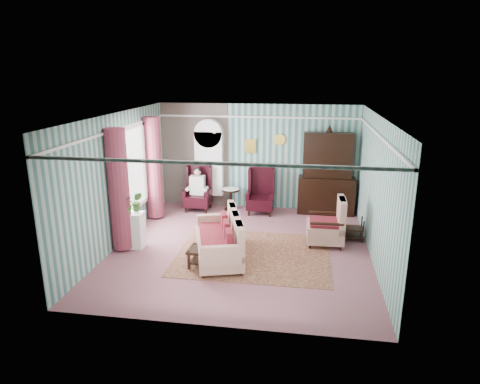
% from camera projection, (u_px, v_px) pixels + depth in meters
% --- Properties ---
extents(floor, '(6.00, 6.00, 0.00)m').
position_uv_depth(floor, '(241.00, 248.00, 9.42)').
color(floor, '#854D55').
rests_on(floor, ground).
extents(room_shell, '(5.53, 6.02, 2.91)m').
position_uv_depth(room_shell, '(214.00, 156.00, 9.12)').
color(room_shell, '#3D6F6E').
rests_on(room_shell, ground).
extents(bookcase, '(0.80, 0.28, 2.24)m').
position_uv_depth(bookcase, '(209.00, 168.00, 12.00)').
color(bookcase, white).
rests_on(bookcase, floor).
extents(dresser_hutch, '(1.50, 0.56, 2.36)m').
position_uv_depth(dresser_hutch, '(327.00, 171.00, 11.39)').
color(dresser_hutch, black).
rests_on(dresser_hutch, floor).
extents(wingback_left, '(0.76, 0.80, 1.25)m').
position_uv_depth(wingback_left, '(198.00, 188.00, 11.81)').
color(wingback_left, black).
rests_on(wingback_left, floor).
extents(wingback_right, '(0.76, 0.80, 1.25)m').
position_uv_depth(wingback_right, '(261.00, 191.00, 11.55)').
color(wingback_right, black).
rests_on(wingback_right, floor).
extents(seated_woman, '(0.44, 0.40, 1.18)m').
position_uv_depth(seated_woman, '(198.00, 190.00, 11.82)').
color(seated_woman, beige).
rests_on(seated_woman, floor).
extents(round_side_table, '(0.50, 0.50, 0.60)m').
position_uv_depth(round_side_table, '(231.00, 199.00, 11.91)').
color(round_side_table, black).
rests_on(round_side_table, floor).
extents(nest_table, '(0.45, 0.38, 0.54)m').
position_uv_depth(nest_table, '(353.00, 228.00, 9.83)').
color(nest_table, black).
rests_on(nest_table, floor).
extents(plant_stand, '(0.55, 0.35, 0.80)m').
position_uv_depth(plant_stand, '(131.00, 230.00, 9.38)').
color(plant_stand, silver).
rests_on(plant_stand, floor).
extents(rug, '(3.20, 2.60, 0.01)m').
position_uv_depth(rug, '(253.00, 254.00, 9.09)').
color(rug, '#461717').
rests_on(rug, floor).
extents(sofa, '(1.43, 2.13, 0.96)m').
position_uv_depth(sofa, '(218.00, 236.00, 8.81)').
color(sofa, beige).
rests_on(sofa, floor).
extents(floral_armchair, '(0.81, 0.91, 1.02)m').
position_uv_depth(floral_armchair, '(326.00, 222.00, 9.53)').
color(floral_armchair, beige).
rests_on(floral_armchair, floor).
extents(coffee_table, '(0.85, 0.54, 0.38)m').
position_uv_depth(coffee_table, '(210.00, 258.00, 8.49)').
color(coffee_table, black).
rests_on(coffee_table, floor).
extents(potted_plant_a, '(0.40, 0.35, 0.44)m').
position_uv_depth(potted_plant_a, '(126.00, 205.00, 9.08)').
color(potted_plant_a, '#1B571B').
rests_on(potted_plant_a, plant_stand).
extents(potted_plant_b, '(0.28, 0.25, 0.43)m').
position_uv_depth(potted_plant_b, '(137.00, 201.00, 9.33)').
color(potted_plant_b, '#204E18').
rests_on(potted_plant_b, plant_stand).
extents(potted_plant_c, '(0.23, 0.23, 0.39)m').
position_uv_depth(potted_plant_c, '(126.00, 204.00, 9.25)').
color(potted_plant_c, '#174A18').
rests_on(potted_plant_c, plant_stand).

